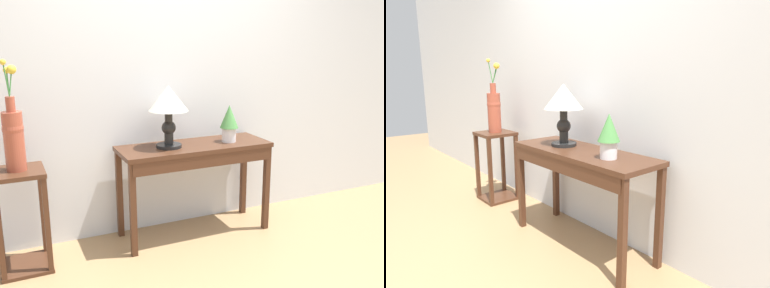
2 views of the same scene
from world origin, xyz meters
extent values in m
cube|color=silver|center=(0.00, 1.48, 1.40)|extent=(9.00, 0.10, 2.80)
cube|color=#472819|center=(0.11, 1.17, 0.74)|extent=(1.22, 0.43, 0.03)
cube|color=#472819|center=(0.11, 0.97, 0.67)|extent=(1.15, 0.03, 0.10)
cube|color=#472819|center=(-0.47, 0.98, 0.36)|extent=(0.05, 0.05, 0.72)
cube|color=#472819|center=(0.68, 0.98, 0.36)|extent=(0.04, 0.05, 0.72)
cube|color=#472819|center=(-0.47, 1.35, 0.36)|extent=(0.05, 0.04, 0.72)
cube|color=#472819|center=(0.68, 1.35, 0.36)|extent=(0.04, 0.04, 0.72)
cylinder|color=black|center=(-0.11, 1.17, 0.77)|extent=(0.20, 0.20, 0.02)
cylinder|color=black|center=(-0.11, 1.17, 0.85)|extent=(0.07, 0.07, 0.13)
sphere|color=black|center=(-0.11, 1.17, 0.91)|extent=(0.11, 0.11, 0.11)
cylinder|color=black|center=(-0.11, 1.17, 0.98)|extent=(0.06, 0.06, 0.13)
cone|color=beige|center=(-0.11, 1.17, 1.14)|extent=(0.30, 0.30, 0.19)
cylinder|color=silver|center=(0.40, 1.14, 0.82)|extent=(0.12, 0.12, 0.12)
cone|color=#478442|center=(0.40, 1.14, 0.97)|extent=(0.15, 0.15, 0.19)
cube|color=#472819|center=(-1.22, 1.14, 0.71)|extent=(0.34, 0.34, 0.03)
cube|color=#472819|center=(-1.22, 1.14, 0.01)|extent=(0.34, 0.34, 0.03)
cube|color=#472819|center=(-1.37, 0.99, 0.36)|extent=(0.04, 0.04, 0.66)
cube|color=#472819|center=(-1.07, 0.99, 0.36)|extent=(0.04, 0.04, 0.66)
cube|color=#472819|center=(-1.37, 1.29, 0.36)|extent=(0.04, 0.04, 0.66)
cube|color=#472819|center=(-1.07, 1.29, 0.36)|extent=(0.04, 0.04, 0.66)
cylinder|color=#9E4733|center=(-1.22, 1.14, 0.92)|extent=(0.13, 0.13, 0.40)
sphere|color=#9E4733|center=(-1.22, 1.14, 1.01)|extent=(0.14, 0.14, 0.14)
cylinder|color=#9E4733|center=(-1.22, 1.14, 1.17)|extent=(0.06, 0.06, 0.10)
cylinder|color=#387A38|center=(-1.22, 1.17, 1.30)|extent=(0.01, 0.07, 0.17)
sphere|color=gold|center=(-1.22, 1.20, 1.38)|extent=(0.04, 0.04, 0.04)
cylinder|color=#387A38|center=(-1.20, 1.16, 1.31)|extent=(0.04, 0.05, 0.17)
sphere|color=gold|center=(-1.19, 1.17, 1.39)|extent=(0.06, 0.06, 0.06)
cylinder|color=#387A38|center=(-1.23, 1.13, 1.33)|extent=(0.03, 0.04, 0.22)
sphere|color=gold|center=(-1.24, 1.11, 1.44)|extent=(0.04, 0.04, 0.04)
camera|label=1|loc=(-1.30, -1.88, 1.61)|focal=40.72mm
camera|label=2|loc=(1.90, -0.41, 1.31)|focal=31.16mm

